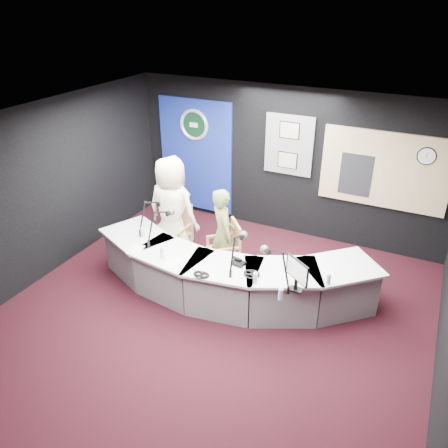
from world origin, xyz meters
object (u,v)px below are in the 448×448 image
at_px(armchair_right, 223,253).
at_px(person_man, 172,210).
at_px(person_woman, 223,234).
at_px(broadcast_desk, 226,275).
at_px(armchair_left, 173,231).

height_order(armchair_right, person_man, person_man).
relative_size(armchair_right, person_woman, 0.56).
bearing_deg(armchair_right, broadcast_desk, -9.92).
bearing_deg(broadcast_desk, person_man, 155.52).
xyz_separation_m(broadcast_desk, person_woman, (-0.28, 0.47, 0.41)).
relative_size(armchair_right, person_man, 0.46).
height_order(broadcast_desk, person_woman, person_woman).
relative_size(broadcast_desk, person_woman, 2.88).
distance_m(armchair_right, person_woman, 0.35).
bearing_deg(person_woman, broadcast_desk, 166.97).
distance_m(broadcast_desk, person_man, 1.54).
xyz_separation_m(armchair_right, person_man, (-1.02, 0.12, 0.50)).
distance_m(broadcast_desk, person_woman, 0.68).
relative_size(broadcast_desk, armchair_left, 4.22).
relative_size(broadcast_desk, armchair_right, 5.18).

